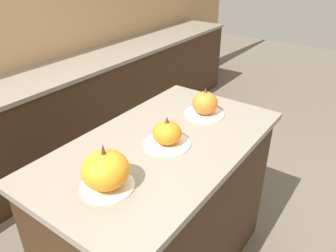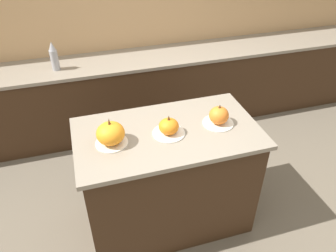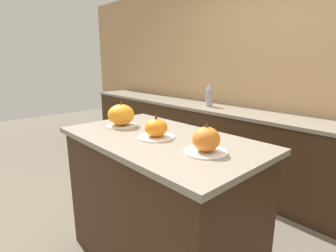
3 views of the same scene
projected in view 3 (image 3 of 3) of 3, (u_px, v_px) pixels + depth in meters
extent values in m
cube|color=tan|center=(288.00, 78.00, 2.81)|extent=(8.00, 0.06, 2.50)
cube|color=#382314|center=(160.00, 206.00, 1.80)|extent=(1.29, 0.70, 0.92)
cube|color=gray|center=(160.00, 139.00, 1.69)|extent=(1.35, 0.76, 0.03)
cube|color=#382314|center=(266.00, 157.00, 2.79)|extent=(6.00, 0.56, 0.85)
cube|color=gray|center=(270.00, 117.00, 2.69)|extent=(6.00, 0.60, 0.03)
cylinder|color=silver|center=(122.00, 125.00, 1.96)|extent=(0.23, 0.23, 0.01)
ellipsoid|color=orange|center=(121.00, 115.00, 1.94)|extent=(0.20, 0.20, 0.15)
cone|color=#4C2D14|center=(120.00, 102.00, 1.92)|extent=(0.02, 0.02, 0.05)
cylinder|color=silver|center=(156.00, 137.00, 1.66)|extent=(0.24, 0.24, 0.01)
ellipsoid|color=orange|center=(156.00, 128.00, 1.65)|extent=(0.14, 0.14, 0.11)
cone|color=#4C2D14|center=(156.00, 117.00, 1.63)|extent=(0.02, 0.02, 0.04)
cylinder|color=silver|center=(206.00, 152.00, 1.39)|extent=(0.23, 0.23, 0.01)
ellipsoid|color=orange|center=(206.00, 139.00, 1.38)|extent=(0.15, 0.15, 0.13)
cone|color=#4C2D14|center=(207.00, 125.00, 1.36)|extent=(0.02, 0.02, 0.03)
cylinder|color=#99999E|center=(209.00, 98.00, 3.17)|extent=(0.08, 0.08, 0.21)
cone|color=#99999E|center=(210.00, 85.00, 3.13)|extent=(0.07, 0.07, 0.09)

